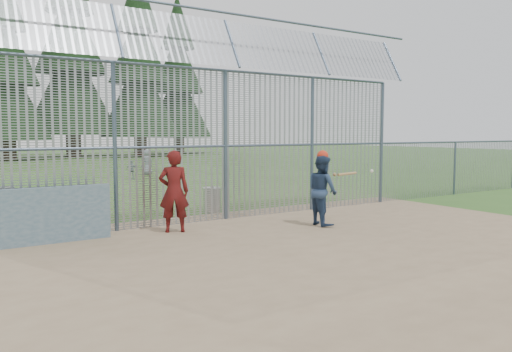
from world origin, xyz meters
TOP-DOWN VIEW (x-y plane):
  - ground at (0.00, 0.00)m, footprint 120.00×120.00m
  - dirt_infield at (0.00, -0.50)m, footprint 14.00×10.00m
  - dugout_wall at (-4.60, 2.90)m, footprint 2.50×0.12m
  - batter at (1.61, 1.40)m, footprint 0.78×0.94m
  - onlooker at (-1.90, 2.61)m, footprint 0.82×0.69m
  - bg_kid_standing at (3.42, 18.32)m, footprint 0.78×0.60m
  - bg_kid_seated at (1.76, 16.09)m, footprint 0.60×0.53m
  - batting_gear at (1.75, 1.37)m, footprint 1.74×0.43m
  - trash_can at (0.23, 4.71)m, footprint 0.56×0.56m
  - backstop_fence at (1.81, 3.43)m, footprint 20.09×0.81m
  - conifer_row at (1.93, 41.51)m, footprint 38.48×12.26m

SIDE VIEW (x-z plane):
  - ground at x=0.00m, z-range 0.00..0.00m
  - dirt_infield at x=0.00m, z-range 0.00..0.02m
  - trash_can at x=0.23m, z-range -0.03..0.79m
  - bg_kid_seated at x=1.76m, z-range 0.00..0.98m
  - dugout_wall at x=-4.60m, z-range 0.02..1.22m
  - bg_kid_standing at x=3.42m, z-range 0.00..1.42m
  - batter at x=1.61m, z-range 0.02..1.79m
  - onlooker at x=-1.90m, z-range 0.02..1.95m
  - batting_gear at x=1.75m, z-range 1.36..2.02m
  - backstop_fence at x=1.81m, z-range -0.29..5.01m
  - conifer_row at x=1.93m, z-range 0.73..20.93m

